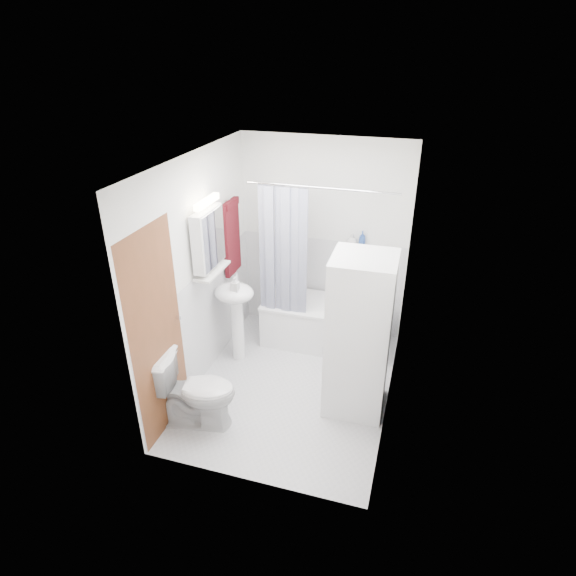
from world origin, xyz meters
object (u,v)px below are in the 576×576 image
(bathtub, at_px, (322,321))
(sink, at_px, (235,305))
(washer_dryer, at_px, (359,336))
(toilet, at_px, (196,391))

(bathtub, relative_size, sink, 1.34)
(sink, xyz_separation_m, washer_dryer, (1.43, -0.41, 0.11))
(bathtub, relative_size, toilet, 1.82)
(sink, height_order, washer_dryer, washer_dryer)
(washer_dryer, relative_size, toilet, 2.14)
(sink, relative_size, toilet, 1.37)
(bathtub, xyz_separation_m, toilet, (-0.82, -1.70, 0.08))
(bathtub, bearing_deg, toilet, -115.85)
(bathtub, distance_m, toilet, 1.89)
(washer_dryer, bearing_deg, bathtub, 118.47)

